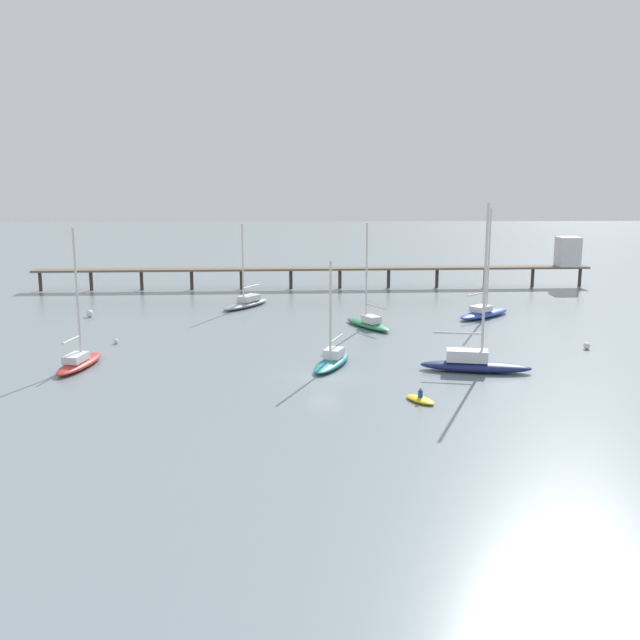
{
  "coord_description": "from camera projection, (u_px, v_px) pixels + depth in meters",
  "views": [
    {
      "loc": [
        -1.71,
        -61.03,
        17.27
      ],
      "look_at": [
        0.0,
        16.9,
        1.5
      ],
      "focal_mm": 41.29,
      "sensor_mm": 36.0,
      "label": 1
    }
  ],
  "objects": [
    {
      "name": "sailboat_gray",
      "position": [
        246.0,
        302.0,
        95.51
      ],
      "size": [
        6.74,
        8.95,
        10.79
      ],
      "color": "gray",
      "rests_on": "ground_plane"
    },
    {
      "name": "sailboat_green",
      "position": [
        368.0,
        321.0,
        82.76
      ],
      "size": [
        5.63,
        7.92,
        11.72
      ],
      "color": "#287F4C",
      "rests_on": "ground_plane"
    },
    {
      "name": "mooring_buoy_inner",
      "position": [
        587.0,
        346.0,
        72.74
      ],
      "size": [
        0.67,
        0.67,
        0.67
      ],
      "primitive_type": "sphere",
      "color": "silver",
      "rests_on": "ground_plane"
    },
    {
      "name": "sailboat_red",
      "position": [
        79.0,
        360.0,
        65.74
      ],
      "size": [
        3.29,
        8.07,
        12.5
      ],
      "color": "red",
      "rests_on": "ground_plane"
    },
    {
      "name": "sailboat_teal",
      "position": [
        332.0,
        359.0,
        66.42
      ],
      "size": [
        4.64,
        7.95,
        9.65
      ],
      "color": "#1E727A",
      "rests_on": "ground_plane"
    },
    {
      "name": "mooring_buoy_outer",
      "position": [
        90.0,
        314.0,
        88.8
      ],
      "size": [
        0.86,
        0.86,
        0.86
      ],
      "primitive_type": "sphere",
      "color": "silver",
      "rests_on": "ground_plane"
    },
    {
      "name": "pier",
      "position": [
        411.0,
        263.0,
        110.61
      ],
      "size": [
        83.17,
        5.57,
        7.55
      ],
      "color": "brown",
      "rests_on": "ground_plane"
    },
    {
      "name": "sailboat_blue",
      "position": [
        484.0,
        311.0,
        88.67
      ],
      "size": [
        8.31,
        7.71,
        13.05
      ],
      "color": "#2D4CB7",
      "rests_on": "ground_plane"
    },
    {
      "name": "dinghy_yellow",
      "position": [
        420.0,
        399.0,
        56.15
      ],
      "size": [
        2.64,
        3.09,
        1.14
      ],
      "color": "yellow",
      "rests_on": "ground_plane"
    },
    {
      "name": "sailboat_navy",
      "position": [
        474.0,
        362.0,
        64.48
      ],
      "size": [
        9.88,
        3.94,
        14.75
      ],
      "color": "navy",
      "rests_on": "ground_plane"
    },
    {
      "name": "mooring_buoy_far",
      "position": [
        116.0,
        341.0,
        75.03
      ],
      "size": [
        0.52,
        0.52,
        0.52
      ],
      "primitive_type": "sphere",
      "color": "silver",
      "rests_on": "ground_plane"
    },
    {
      "name": "ground_plane",
      "position": [
        324.0,
        376.0,
        63.27
      ],
      "size": [
        400.0,
        400.0,
        0.0
      ],
      "primitive_type": "plane",
      "color": "gray"
    }
  ]
}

